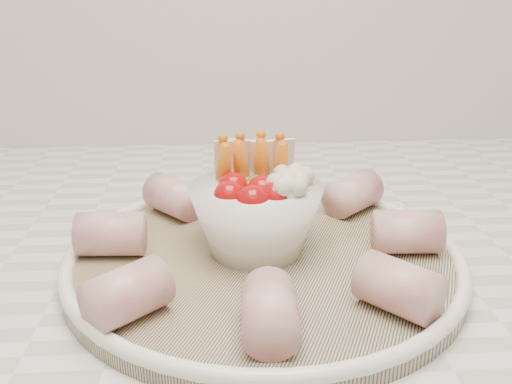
{
  "coord_description": "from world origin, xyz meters",
  "views": [
    {
      "loc": [
        0.13,
        0.92,
        1.16
      ],
      "look_at": [
        0.17,
        1.36,
        0.99
      ],
      "focal_mm": 40.0,
      "sensor_mm": 36.0,
      "label": 1
    }
  ],
  "objects": [
    {
      "name": "serving_platter",
      "position": [
        0.17,
        1.36,
        0.93
      ],
      "size": [
        0.45,
        0.45,
        0.02
      ],
      "color": "navy",
      "rests_on": "kitchen_counter"
    },
    {
      "name": "veggie_bowl",
      "position": [
        0.17,
        1.36,
        0.97
      ],
      "size": [
        0.11,
        0.11,
        0.1
      ],
      "color": "white",
      "rests_on": "serving_platter"
    },
    {
      "name": "cured_meat_rolls",
      "position": [
        0.17,
        1.36,
        0.95
      ],
      "size": [
        0.31,
        0.32,
        0.04
      ],
      "color": "#B1515A",
      "rests_on": "serving_platter"
    }
  ]
}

